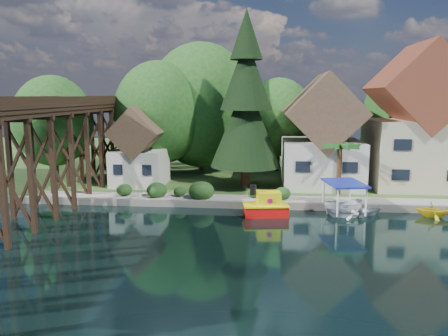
{
  "coord_description": "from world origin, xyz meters",
  "views": [
    {
      "loc": [
        1.39,
        -27.59,
        9.42
      ],
      "look_at": [
        -1.75,
        6.0,
        3.75
      ],
      "focal_mm": 35.0,
      "sensor_mm": 36.0,
      "label": 1
    }
  ],
  "objects": [
    {
      "name": "conifer",
      "position": [
        -0.43,
        14.3,
        8.59
      ],
      "size": [
        6.83,
        6.83,
        16.81
      ],
      "color": "#382314",
      "rests_on": "bank"
    },
    {
      "name": "promenade",
      "position": [
        6.0,
        9.3,
        0.53
      ],
      "size": [
        50.0,
        2.6,
        0.06
      ],
      "primitive_type": "cube",
      "color": "gray",
      "rests_on": "bank"
    },
    {
      "name": "tugboat",
      "position": [
        1.61,
        5.93,
        0.76
      ],
      "size": [
        3.75,
        2.39,
        2.55
      ],
      "color": "red",
      "rests_on": "ground"
    },
    {
      "name": "boat_canopy",
      "position": [
        7.78,
        7.17,
        1.1
      ],
      "size": [
        3.38,
        4.38,
        2.55
      ],
      "color": "white",
      "rests_on": "ground"
    },
    {
      "name": "ground",
      "position": [
        0.0,
        0.0,
        0.0
      ],
      "size": [
        140.0,
        140.0,
        0.0
      ],
      "primitive_type": "plane",
      "color": "black",
      "rests_on": "ground"
    },
    {
      "name": "palm_tree",
      "position": [
        8.12,
        11.89,
        4.8
      ],
      "size": [
        3.75,
        3.75,
        4.92
      ],
      "color": "#382314",
      "rests_on": "bank"
    },
    {
      "name": "bg_trees",
      "position": [
        1.0,
        21.25,
        7.29
      ],
      "size": [
        49.9,
        13.3,
        10.57
      ],
      "color": "#382314",
      "rests_on": "bank"
    },
    {
      "name": "shrubs",
      "position": [
        -4.6,
        9.26,
        1.23
      ],
      "size": [
        15.76,
        2.47,
        1.7
      ],
      "color": "#1C3D16",
      "rests_on": "bank"
    },
    {
      "name": "bank",
      "position": [
        0.0,
        34.0,
        0.25
      ],
      "size": [
        140.0,
        52.0,
        0.5
      ],
      "primitive_type": "cube",
      "color": "#2A481C",
      "rests_on": "ground"
    },
    {
      "name": "shed",
      "position": [
        -11.0,
        14.5,
        3.83
      ],
      "size": [
        5.09,
        5.4,
        7.85
      ],
      "color": "beige",
      "rests_on": "bank"
    },
    {
      "name": "house_center",
      "position": [
        16.0,
        16.5,
        6.42
      ],
      "size": [
        8.65,
        9.18,
        13.89
      ],
      "color": "#C0B695",
      "rests_on": "bank"
    },
    {
      "name": "house_left",
      "position": [
        7.0,
        16.0,
        5.14
      ],
      "size": [
        7.64,
        8.64,
        11.02
      ],
      "color": "beige",
      "rests_on": "bank"
    },
    {
      "name": "boat_yellow",
      "position": [
        14.56,
        6.78,
        0.67
      ],
      "size": [
        2.86,
        2.57,
        1.34
      ],
      "primitive_type": "imported",
      "rotation": [
        0.0,
        0.0,
        1.41
      ],
      "color": "gold",
      "rests_on": "ground"
    },
    {
      "name": "boat_white_a",
      "position": [
        8.7,
        6.78,
        0.46
      ],
      "size": [
        5.11,
        4.23,
        0.91
      ],
      "primitive_type": "imported",
      "rotation": [
        0.0,
        0.0,
        1.85
      ],
      "color": "silver",
      "rests_on": "ground"
    },
    {
      "name": "trestle_bridge",
      "position": [
        -16.0,
        5.17,
        5.35
      ],
      "size": [
        4.12,
        44.18,
        9.3
      ],
      "color": "black",
      "rests_on": "ground"
    },
    {
      "name": "seawall",
      "position": [
        4.0,
        8.0,
        0.31
      ],
      "size": [
        60.0,
        0.4,
        0.62
      ],
      "primitive_type": "cube",
      "color": "slate",
      "rests_on": "ground"
    }
  ]
}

